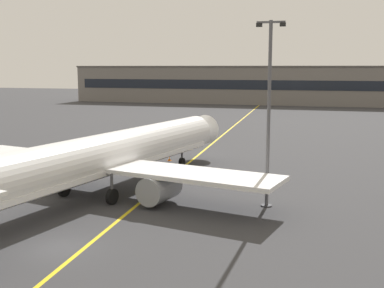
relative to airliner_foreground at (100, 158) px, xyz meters
name	(u,v)px	position (x,y,z in m)	size (l,w,h in m)	color
ground_plane	(60,248)	(3.23, -12.18, -3.37)	(400.00, 400.00, 0.00)	#353538
taxiway_centreline	(192,160)	(3.23, 17.82, -3.37)	(0.30, 180.00, 0.01)	yellow
airliner_foreground	(100,158)	(0.00, 0.00, 0.00)	(32.30, 41.18, 11.65)	white
apron_lamp_post	(269,112)	(14.46, 0.60, 4.31)	(2.24, 0.90, 14.74)	#515156
safety_cone_by_nose_gear	(169,159)	(0.72, 16.67, -3.11)	(0.44, 0.44, 0.55)	orange
terminal_building	(272,85)	(1.86, 111.03, 2.40)	(125.35, 12.40, 11.52)	slate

